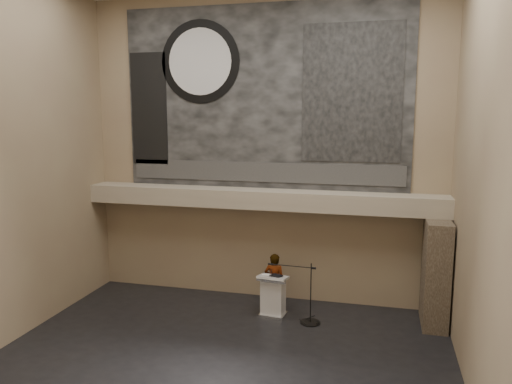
# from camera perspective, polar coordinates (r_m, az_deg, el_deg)

# --- Properties ---
(floor) EXTENTS (10.00, 10.00, 0.00)m
(floor) POSITION_cam_1_polar(r_m,az_deg,el_deg) (11.41, -4.18, -18.68)
(floor) COLOR black
(floor) RESTS_ON ground
(wall_back) EXTENTS (10.00, 0.02, 8.50)m
(wall_back) POSITION_cam_1_polar(r_m,az_deg,el_deg) (13.98, 0.81, 4.76)
(wall_back) COLOR #866D55
(wall_back) RESTS_ON floor
(wall_front) EXTENTS (10.00, 0.02, 8.50)m
(wall_front) POSITION_cam_1_polar(r_m,az_deg,el_deg) (6.52, -15.79, -0.71)
(wall_front) COLOR #866D55
(wall_front) RESTS_ON floor
(wall_left) EXTENTS (0.02, 8.00, 8.50)m
(wall_left) POSITION_cam_1_polar(r_m,az_deg,el_deg) (12.67, -26.46, 3.34)
(wall_left) COLOR #866D55
(wall_left) RESTS_ON floor
(wall_right) EXTENTS (0.02, 8.00, 8.50)m
(wall_right) POSITION_cam_1_polar(r_m,az_deg,el_deg) (9.78, 24.53, 2.01)
(wall_right) COLOR #866D55
(wall_right) RESTS_ON floor
(soffit) EXTENTS (10.00, 0.80, 0.50)m
(soffit) POSITION_cam_1_polar(r_m,az_deg,el_deg) (13.76, 0.41, -0.77)
(soffit) COLOR gray
(soffit) RESTS_ON wall_back
(sprinkler_left) EXTENTS (0.04, 0.04, 0.06)m
(sprinkler_left) POSITION_cam_1_polar(r_m,az_deg,el_deg) (14.22, -5.91, -1.63)
(sprinkler_left) COLOR #B2893D
(sprinkler_left) RESTS_ON soffit
(sprinkler_right) EXTENTS (0.04, 0.04, 0.06)m
(sprinkler_right) POSITION_cam_1_polar(r_m,az_deg,el_deg) (13.44, 8.25, -2.32)
(sprinkler_right) COLOR #B2893D
(sprinkler_right) RESTS_ON soffit
(banner) EXTENTS (8.00, 0.05, 5.00)m
(banner) POSITION_cam_1_polar(r_m,az_deg,el_deg) (13.91, 0.80, 10.72)
(banner) COLOR black
(banner) RESTS_ON wall_back
(banner_text_strip) EXTENTS (7.76, 0.02, 0.55)m
(banner_text_strip) POSITION_cam_1_polar(r_m,az_deg,el_deg) (13.97, 0.74, 2.29)
(banner_text_strip) COLOR #2F2F2F
(banner_text_strip) RESTS_ON banner
(banner_clock_rim) EXTENTS (2.30, 0.02, 2.30)m
(banner_clock_rim) POSITION_cam_1_polar(r_m,az_deg,el_deg) (14.46, -6.42, 14.57)
(banner_clock_rim) COLOR black
(banner_clock_rim) RESTS_ON banner
(banner_clock_face) EXTENTS (1.84, 0.02, 1.84)m
(banner_clock_face) POSITION_cam_1_polar(r_m,az_deg,el_deg) (14.44, -6.45, 14.58)
(banner_clock_face) COLOR silver
(banner_clock_face) RESTS_ON banner
(banner_building_print) EXTENTS (2.60, 0.02, 3.60)m
(banner_building_print) POSITION_cam_1_polar(r_m,az_deg,el_deg) (13.52, 10.89, 11.02)
(banner_building_print) COLOR black
(banner_building_print) RESTS_ON banner
(banner_brick_print) EXTENTS (1.10, 0.02, 3.20)m
(banner_brick_print) POSITION_cam_1_polar(r_m,az_deg,el_deg) (15.03, -12.12, 9.26)
(banner_brick_print) COLOR black
(banner_brick_print) RESTS_ON banner
(stone_pier) EXTENTS (0.60, 1.40, 2.70)m
(stone_pier) POSITION_cam_1_polar(r_m,az_deg,el_deg) (13.39, 19.85, -8.67)
(stone_pier) COLOR #3D3126
(stone_pier) RESTS_ON floor
(lectern) EXTENTS (0.80, 0.61, 1.14)m
(lectern) POSITION_cam_1_polar(r_m,az_deg,el_deg) (13.35, 1.96, -11.78)
(lectern) COLOR silver
(lectern) RESTS_ON floor
(binder) EXTENTS (0.35, 0.32, 0.04)m
(binder) POSITION_cam_1_polar(r_m,az_deg,el_deg) (13.11, 2.32, -9.56)
(binder) COLOR black
(binder) RESTS_ON lectern
(papers) EXTENTS (0.29, 0.34, 0.00)m
(papers) POSITION_cam_1_polar(r_m,az_deg,el_deg) (13.16, 1.17, -9.55)
(papers) COLOR white
(papers) RESTS_ON lectern
(speaker_person) EXTENTS (0.58, 0.40, 1.55)m
(speaker_person) POSITION_cam_1_polar(r_m,az_deg,el_deg) (13.75, 2.12, -10.16)
(speaker_person) COLOR silver
(speaker_person) RESTS_ON floor
(mic_stand) EXTENTS (1.37, 0.52, 1.58)m
(mic_stand) POSITION_cam_1_polar(r_m,az_deg,el_deg) (13.13, 6.07, -13.73)
(mic_stand) COLOR black
(mic_stand) RESTS_ON floor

